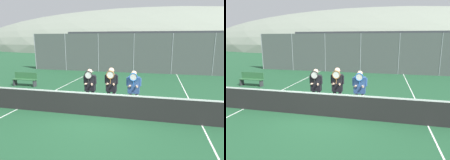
# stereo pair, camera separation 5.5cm
# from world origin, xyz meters

# --- Properties ---
(ground_plane) EXTENTS (120.00, 120.00, 0.00)m
(ground_plane) POSITION_xyz_m (0.00, 0.00, 0.00)
(ground_plane) COLOR #1E4C2D
(hill_distant) EXTENTS (123.50, 68.61, 24.01)m
(hill_distant) POSITION_xyz_m (0.00, 61.58, 0.00)
(hill_distant) COLOR gray
(hill_distant) RESTS_ON ground_plane
(clubhouse_building) EXTENTS (19.62, 5.50, 3.77)m
(clubhouse_building) POSITION_xyz_m (0.91, 19.21, 1.90)
(clubhouse_building) COLOR tan
(clubhouse_building) RESTS_ON ground_plane
(fence_back) EXTENTS (19.18, 0.06, 3.39)m
(fence_back) POSITION_xyz_m (-0.00, 10.35, 1.69)
(fence_back) COLOR gray
(fence_back) RESTS_ON ground_plane
(tennis_net) EXTENTS (9.83, 0.09, 1.03)m
(tennis_net) POSITION_xyz_m (0.00, 0.00, 0.48)
(tennis_net) COLOR gray
(tennis_net) RESTS_ON ground_plane
(court_line_left_sideline) EXTENTS (0.05, 16.00, 0.01)m
(court_line_left_sideline) POSITION_xyz_m (-3.65, 3.00, 0.00)
(court_line_left_sideline) COLOR white
(court_line_left_sideline) RESTS_ON ground_plane
(court_line_right_sideline) EXTENTS (0.05, 16.00, 0.01)m
(court_line_right_sideline) POSITION_xyz_m (3.65, 3.00, 0.00)
(court_line_right_sideline) COLOR white
(court_line_right_sideline) RESTS_ON ground_plane
(player_leftmost) EXTENTS (0.55, 0.34, 1.74)m
(player_leftmost) POSITION_xyz_m (-0.59, 0.59, 1.03)
(player_leftmost) COLOR #232838
(player_leftmost) RESTS_ON ground_plane
(player_center_left) EXTENTS (0.54, 0.34, 1.83)m
(player_center_left) POSITION_xyz_m (0.31, 0.55, 1.09)
(player_center_left) COLOR #56565B
(player_center_left) RESTS_ON ground_plane
(player_center_right) EXTENTS (0.59, 0.34, 1.72)m
(player_center_right) POSITION_xyz_m (1.18, 0.69, 1.02)
(player_center_right) COLOR white
(player_center_right) RESTS_ON ground_plane
(car_far_left) EXTENTS (4.35, 1.99, 1.86)m
(car_far_left) POSITION_xyz_m (-4.93, 13.55, 0.94)
(car_far_left) COLOR maroon
(car_far_left) RESTS_ON ground_plane
(car_left_of_center) EXTENTS (4.09, 2.07, 1.85)m
(car_left_of_center) POSITION_xyz_m (0.18, 13.40, 0.94)
(car_left_of_center) COLOR slate
(car_left_of_center) RESTS_ON ground_plane
(car_center) EXTENTS (4.28, 1.98, 1.70)m
(car_center) POSITION_xyz_m (5.26, 13.45, 0.88)
(car_center) COLOR #285638
(car_center) RESTS_ON ground_plane
(bench_courtside) EXTENTS (1.57, 0.36, 0.85)m
(bench_courtside) POSITION_xyz_m (-6.05, 3.85, 0.46)
(bench_courtside) COLOR #2D6038
(bench_courtside) RESTS_ON ground_plane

